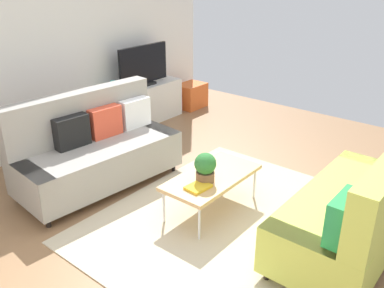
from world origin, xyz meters
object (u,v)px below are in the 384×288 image
(vase_1, at_px, (122,86))
(tv_console, at_px, (144,104))
(couch_beige, at_px, (96,149))
(table_book_0, at_px, (198,187))
(potted_plant, at_px, (205,167))
(vase_0, at_px, (114,87))
(storage_trunk, at_px, (191,96))
(bottle_0, at_px, (133,84))
(tv, at_px, (144,66))
(couch_green, at_px, (358,209))
(coffee_table, at_px, (212,178))

(vase_1, bearing_deg, tv_console, -6.80)
(couch_beige, height_order, table_book_0, couch_beige)
(potted_plant, bearing_deg, vase_1, 65.03)
(tv_console, bearing_deg, vase_0, 175.07)
(vase_0, bearing_deg, vase_1, 0.00)
(storage_trunk, height_order, bottle_0, bottle_0)
(couch_beige, height_order, vase_0, couch_beige)
(tv_console, bearing_deg, potted_plant, -122.70)
(tv_console, height_order, tv, tv)
(potted_plant, relative_size, vase_0, 1.72)
(storage_trunk, bearing_deg, potted_plant, -138.37)
(couch_beige, bearing_deg, storage_trunk, -156.63)
(tv, relative_size, bottle_0, 6.60)
(potted_plant, distance_m, table_book_0, 0.22)
(couch_green, relative_size, potted_plant, 6.17)
(couch_green, bearing_deg, vase_0, 81.11)
(tv, distance_m, vase_1, 0.49)
(tv_console, height_order, potted_plant, potted_plant)
(tv, distance_m, potted_plant, 2.99)
(tv_console, xyz_separation_m, vase_1, (-0.42, 0.05, 0.39))
(tv, relative_size, table_book_0, 4.17)
(vase_0, relative_size, bottle_0, 1.19)
(tv, bearing_deg, table_book_0, -125.05)
(couch_green, relative_size, coffee_table, 1.73)
(storage_trunk, xyz_separation_m, potted_plant, (-2.71, -2.41, 0.36))
(potted_plant, relative_size, table_book_0, 1.28)
(vase_1, bearing_deg, tv, -9.48)
(couch_green, xyz_separation_m, vase_1, (0.77, 3.96, 0.27))
(tv_console, height_order, bottle_0, bottle_0)
(couch_beige, bearing_deg, table_book_0, 98.34)
(storage_trunk, distance_m, potted_plant, 3.64)
(potted_plant, bearing_deg, vase_0, 68.06)
(tv, height_order, storage_trunk, tv)
(coffee_table, xyz_separation_m, table_book_0, (-0.30, -0.05, 0.04))
(tv, distance_m, bottle_0, 0.35)
(potted_plant, xyz_separation_m, vase_1, (1.19, 2.56, 0.13))
(potted_plant, distance_m, vase_0, 2.76)
(potted_plant, distance_m, bottle_0, 2.82)
(potted_plant, bearing_deg, coffee_table, 6.49)
(coffee_table, height_order, bottle_0, bottle_0)
(potted_plant, relative_size, vase_1, 2.28)
(tv, height_order, vase_1, tv)
(tv, bearing_deg, storage_trunk, -4.16)
(couch_beige, height_order, coffee_table, couch_beige)
(potted_plant, bearing_deg, couch_beige, 99.67)
(couch_beige, xyz_separation_m, vase_1, (1.44, 1.12, 0.26))
(tv, relative_size, potted_plant, 3.24)
(storage_trunk, height_order, potted_plant, potted_plant)
(vase_0, bearing_deg, table_book_0, -114.68)
(couch_green, height_order, tv_console, couch_green)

